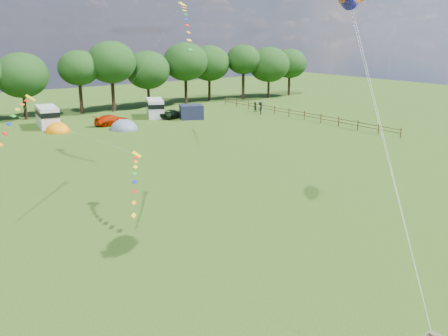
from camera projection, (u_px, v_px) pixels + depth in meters
ground_plane at (324, 285)px, 23.62m from camera, size 180.00×180.00×0.00m
tree_line at (50, 71)px, 67.61m from camera, size 102.98×10.98×10.27m
fence at (297, 113)px, 68.52m from camera, size 0.12×33.12×1.20m
car_c at (112, 120)px, 63.45m from camera, size 4.49×2.04×1.33m
car_d at (173, 114)px, 68.75m from camera, size 4.65×2.90×1.18m
campervan_c at (47, 116)px, 62.13m from camera, size 3.07×5.56×2.58m
campervan_d at (155, 107)px, 69.56m from camera, size 4.01×5.46×2.46m
tent_orange at (58, 132)px, 59.47m from camera, size 2.91×3.18×2.27m
tent_greyblue at (124, 129)px, 60.87m from camera, size 3.33×3.65×2.48m
awning_navy at (191, 112)px, 67.94m from camera, size 3.81×3.53×1.91m
streamer_kite_b at (15, 120)px, 30.77m from camera, size 4.25×4.77×3.82m
streamer_kite_c at (135, 173)px, 32.17m from camera, size 3.19×5.02×2.82m
walker_a at (255, 107)px, 73.90m from camera, size 0.73×0.48×1.46m
walker_b at (260, 108)px, 71.59m from camera, size 1.29×1.09×1.82m
streamer_kite_d at (185, 18)px, 45.68m from camera, size 2.79×5.12×4.33m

